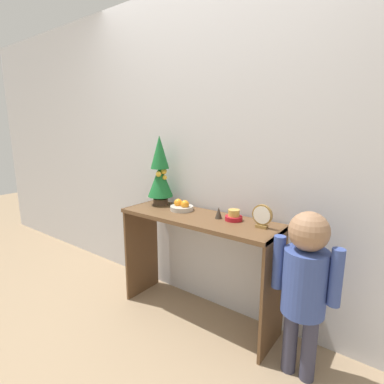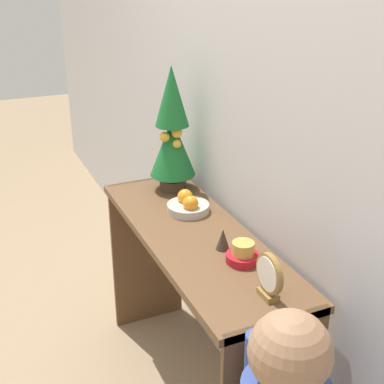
{
  "view_description": "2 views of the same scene",
  "coord_description": "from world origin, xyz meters",
  "px_view_note": "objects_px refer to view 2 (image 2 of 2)",
  "views": [
    {
      "loc": [
        1.23,
        -1.5,
        1.44
      ],
      "look_at": [
        -0.07,
        0.23,
        0.98
      ],
      "focal_mm": 28.0,
      "sensor_mm": 36.0,
      "label": 1
    },
    {
      "loc": [
        1.69,
        -0.56,
        1.81
      ],
      "look_at": [
        0.01,
        0.18,
        0.99
      ],
      "focal_mm": 50.0,
      "sensor_mm": 36.0,
      "label": 2
    }
  ],
  "objects_px": {
    "mini_tree": "(172,132)",
    "desk_clock": "(269,277)",
    "fruit_bowl": "(188,205)",
    "singing_bowl": "(243,254)",
    "figurine": "(223,239)"
  },
  "relations": [
    {
      "from": "singing_bowl",
      "to": "desk_clock",
      "type": "xyz_separation_m",
      "value": [
        0.22,
        -0.03,
        0.05
      ]
    },
    {
      "from": "figurine",
      "to": "fruit_bowl",
      "type": "bearing_deg",
      "value": 178.18
    },
    {
      "from": "mini_tree",
      "to": "figurine",
      "type": "bearing_deg",
      "value": -4.31
    },
    {
      "from": "fruit_bowl",
      "to": "singing_bowl",
      "type": "xyz_separation_m",
      "value": [
        0.45,
        0.01,
        0.0
      ]
    },
    {
      "from": "desk_clock",
      "to": "figurine",
      "type": "height_order",
      "value": "desk_clock"
    },
    {
      "from": "figurine",
      "to": "singing_bowl",
      "type": "bearing_deg",
      "value": 12.59
    },
    {
      "from": "mini_tree",
      "to": "desk_clock",
      "type": "xyz_separation_m",
      "value": [
        0.93,
        -0.05,
        -0.2
      ]
    },
    {
      "from": "desk_clock",
      "to": "singing_bowl",
      "type": "bearing_deg",
      "value": 171.79
    },
    {
      "from": "mini_tree",
      "to": "desk_clock",
      "type": "bearing_deg",
      "value": -3.26
    },
    {
      "from": "singing_bowl",
      "to": "desk_clock",
      "type": "height_order",
      "value": "desk_clock"
    },
    {
      "from": "desk_clock",
      "to": "figurine",
      "type": "xyz_separation_m",
      "value": [
        -0.33,
        0.01,
        -0.04
      ]
    },
    {
      "from": "desk_clock",
      "to": "figurine",
      "type": "relative_size",
      "value": 1.87
    },
    {
      "from": "singing_bowl",
      "to": "desk_clock",
      "type": "bearing_deg",
      "value": -8.21
    },
    {
      "from": "fruit_bowl",
      "to": "singing_bowl",
      "type": "relative_size",
      "value": 1.49
    },
    {
      "from": "fruit_bowl",
      "to": "mini_tree",
      "type": "bearing_deg",
      "value": 172.34
    }
  ]
}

